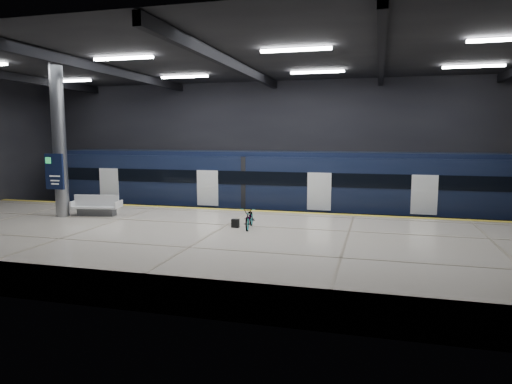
% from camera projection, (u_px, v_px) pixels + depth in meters
% --- Properties ---
extents(ground, '(30.00, 30.00, 0.00)m').
position_uv_depth(ground, '(235.00, 245.00, 20.12)').
color(ground, black).
rests_on(ground, ground).
extents(room_shell, '(30.10, 16.10, 8.05)m').
position_uv_depth(room_shell, '(234.00, 114.00, 19.42)').
color(room_shell, black).
rests_on(room_shell, ground).
extents(platform, '(30.00, 11.00, 1.10)m').
position_uv_depth(platform, '(215.00, 246.00, 17.65)').
color(platform, beige).
rests_on(platform, ground).
extents(safety_strip, '(30.00, 0.40, 0.01)m').
position_uv_depth(safety_strip, '(251.00, 210.00, 22.62)').
color(safety_strip, gold).
rests_on(safety_strip, platform).
extents(rails, '(30.00, 1.52, 0.16)m').
position_uv_depth(rails, '(265.00, 221.00, 25.38)').
color(rails, gray).
rests_on(rails, ground).
extents(train, '(29.40, 2.84, 3.79)m').
position_uv_depth(train, '(300.00, 187.00, 24.62)').
color(train, black).
rests_on(train, ground).
extents(bench, '(2.30, 1.26, 0.96)m').
position_uv_depth(bench, '(97.00, 208.00, 21.25)').
color(bench, '#595B60').
rests_on(bench, platform).
extents(bicycle, '(0.78, 1.70, 0.86)m').
position_uv_depth(bicycle, '(250.00, 218.00, 18.23)').
color(bicycle, '#99999E').
rests_on(bicycle, platform).
extents(pannier_bag, '(0.32, 0.21, 0.35)m').
position_uv_depth(pannier_bag, '(235.00, 223.00, 18.42)').
color(pannier_bag, black).
rests_on(pannier_bag, platform).
extents(info_column, '(0.90, 0.78, 6.90)m').
position_uv_depth(info_column, '(59.00, 143.00, 20.64)').
color(info_column, '#9EA0A5').
rests_on(info_column, platform).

